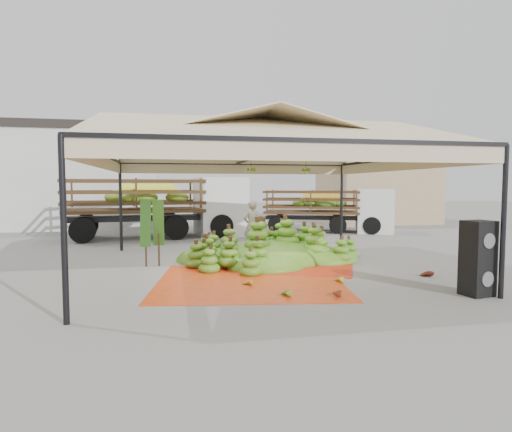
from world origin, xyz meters
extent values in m
plane|color=slate|center=(0.00, 0.00, 0.00)|extent=(90.00, 90.00, 0.00)
cylinder|color=black|center=(-4.00, -4.00, 1.50)|extent=(0.10, 0.10, 3.00)
cylinder|color=black|center=(4.00, -4.00, 1.50)|extent=(0.10, 0.10, 3.00)
cylinder|color=black|center=(-4.00, 4.00, 1.50)|extent=(0.10, 0.10, 3.00)
cylinder|color=black|center=(4.00, 4.00, 1.50)|extent=(0.10, 0.10, 3.00)
pyramid|color=beige|center=(0.00, 0.00, 3.50)|extent=(8.00, 8.00, 1.00)
cube|color=black|center=(0.00, 0.00, 3.00)|extent=(8.00, 8.00, 0.08)
cube|color=beige|center=(0.00, 0.00, 2.82)|extent=(8.00, 8.00, 0.36)
cube|color=silver|center=(-10.00, 14.00, 2.50)|extent=(14.00, 6.00, 5.00)
cube|color=black|center=(-10.00, 14.00, 5.20)|extent=(14.30, 6.30, 0.40)
cube|color=tan|center=(10.00, 13.00, 1.80)|extent=(6.00, 5.00, 3.60)
cube|color=navy|center=(10.00, 13.00, 3.85)|extent=(6.30, 5.30, 0.50)
cube|color=#EA4016|center=(-0.57, -1.53, 0.01)|extent=(4.75, 4.58, 0.01)
cube|color=red|center=(0.86, 1.11, 0.01)|extent=(5.72, 5.83, 0.01)
ellipsoid|color=#457919|center=(0.59, 1.12, 0.60)|extent=(6.70, 6.03, 1.20)
ellipsoid|color=#AC9322|center=(-0.74, -1.99, 0.09)|extent=(0.49, 0.46, 0.18)
ellipsoid|color=gold|center=(1.36, -2.07, 0.09)|extent=(0.44, 0.37, 0.19)
ellipsoid|color=#602815|center=(0.83, -3.20, 0.10)|extent=(0.53, 0.50, 0.19)
ellipsoid|color=#582214|center=(3.70, -1.98, 0.10)|extent=(0.57, 0.54, 0.20)
ellipsoid|color=#446E16|center=(-0.17, -3.05, 0.10)|extent=(0.45, 0.37, 0.20)
ellipsoid|color=#3C7418|center=(-0.27, -0.16, 2.62)|extent=(0.24, 0.24, 0.20)
ellipsoid|color=#3C7418|center=(1.23, -0.16, 2.62)|extent=(0.24, 0.24, 0.20)
cube|color=black|center=(3.70, -3.70, 0.38)|extent=(0.62, 0.57, 0.76)
cube|color=black|center=(3.70, -3.70, 1.14)|extent=(0.62, 0.57, 0.76)
imported|color=gray|center=(0.37, 3.12, 0.86)|extent=(0.73, 0.59, 1.72)
cube|color=#462E17|center=(-3.81, 7.62, 1.18)|extent=(5.87, 3.22, 0.13)
cube|color=silver|center=(-0.13, 8.06, 1.29)|extent=(2.30, 2.69, 2.58)
cylinder|color=black|center=(-5.68, 6.27, 0.50)|extent=(1.04, 0.45, 1.01)
cylinder|color=black|center=(-5.94, 8.50, 0.50)|extent=(1.04, 0.45, 1.01)
cylinder|color=black|center=(-2.11, 6.70, 0.50)|extent=(1.04, 0.45, 1.01)
cylinder|color=black|center=(-2.38, 8.92, 0.50)|extent=(1.04, 0.45, 1.01)
cylinder|color=black|center=(-0.22, 6.92, 0.50)|extent=(1.04, 0.45, 1.01)
cylinder|color=black|center=(-0.49, 9.15, 0.50)|extent=(1.04, 0.45, 1.01)
ellipsoid|color=#5D841B|center=(-3.81, 7.62, 1.74)|extent=(4.69, 2.54, 0.78)
cube|color=#EDFD1C|center=(-3.25, 7.69, 2.19)|extent=(2.49, 2.48, 0.28)
cube|color=#4D3519|center=(4.44, 8.72, 0.94)|extent=(4.92, 3.56, 0.11)
cube|color=white|center=(7.18, 7.63, 1.03)|extent=(2.22, 2.42, 2.06)
cylinder|color=black|center=(2.61, 8.48, 0.40)|extent=(0.85, 0.55, 0.80)
cylinder|color=black|center=(3.27, 10.14, 0.40)|extent=(0.85, 0.55, 0.80)
cylinder|color=black|center=(5.27, 7.43, 0.40)|extent=(0.85, 0.55, 0.80)
cylinder|color=black|center=(5.93, 9.09, 0.40)|extent=(0.85, 0.55, 0.80)
cylinder|color=black|center=(6.69, 6.87, 0.40)|extent=(0.85, 0.55, 0.80)
cylinder|color=black|center=(7.34, 8.53, 0.40)|extent=(0.85, 0.55, 0.80)
ellipsoid|color=#3E7017|center=(4.44, 8.72, 1.39)|extent=(3.92, 2.81, 0.63)
cube|color=gold|center=(4.85, 8.55, 1.74)|extent=(2.32, 2.32, 0.22)
camera|label=1|loc=(-2.36, -11.15, 2.20)|focal=30.00mm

